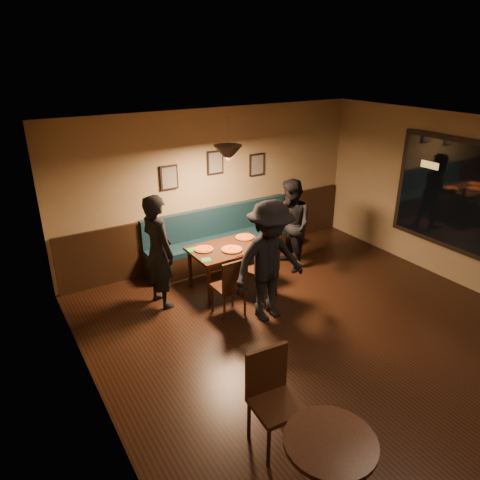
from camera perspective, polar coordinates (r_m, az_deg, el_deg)
The scene contains 28 objects.
floor at distance 6.27m, azimuth 12.98°, elevation -13.55°, with size 7.00×7.00×0.00m, color black.
ceiling at distance 5.15m, azimuth 15.78°, elevation 12.44°, with size 7.00×7.00×0.00m, color silver.
wall_back at distance 8.21m, azimuth -3.25°, elevation 6.90°, with size 6.00×6.00×0.00m, color #8C704F.
wall_left at distance 4.20m, azimuth -16.77°, elevation -10.89°, with size 7.00×7.00×0.00m, color #8C704F.
wainscot at distance 8.48m, azimuth -3.02°, elevation 1.00°, with size 5.88×0.06×1.00m, color black.
booth_bench at distance 8.26m, azimuth -2.12°, elevation 0.40°, with size 3.00×0.60×1.00m, color #0F232D, non-canonical shape.
window_frame at distance 8.06m, azimuth 26.86°, elevation 4.87°, with size 0.06×2.56×1.86m, color black.
window_glass at distance 8.04m, azimuth 26.74°, elevation 4.84°, with size 2.40×2.40×0.00m, color black.
picture_left at distance 7.73m, azimuth -9.12°, elevation 7.94°, with size 0.32×0.04×0.42m, color black.
picture_center at distance 8.07m, azimuth -3.22°, elevation 9.92°, with size 0.32×0.04×0.42m, color black.
picture_right at distance 8.55m, azimuth 2.18°, elevation 9.67°, with size 0.32×0.04×0.42m, color black.
pendant_lamp at distance 6.86m, azimuth -1.56°, elevation 11.04°, with size 0.44×0.44×0.25m, color black.
dining_table at distance 7.49m, azimuth -1.40°, elevation -3.36°, with size 1.29×0.83×0.69m, color black.
chair_near_left at distance 6.62m, azimuth -1.50°, elevation -5.90°, with size 0.42×0.42×0.94m, color black, non-canonical shape.
chair_near_right at distance 7.06m, azimuth 2.58°, elevation -3.61°, with size 0.45×0.45×1.03m, color black, non-canonical shape.
diner_left at distance 6.80m, azimuth -10.46°, elevation -1.47°, with size 0.66×0.43×1.80m, color black.
diner_right at distance 7.92m, azimuth 6.56°, elevation 1.83°, with size 0.81×0.63×1.66m, color black.
diner_front at distance 6.35m, azimuth 3.83°, elevation -2.80°, with size 1.18×0.68×1.83m, color black.
pizza_a at distance 7.25m, azimuth -4.68°, elevation -1.18°, with size 0.31×0.31×0.04m, color orange.
pizza_b at distance 7.21m, azimuth -1.06°, elevation -1.21°, with size 0.34×0.34×0.04m, color orange.
pizza_c at distance 7.69m, azimuth 0.59°, elevation 0.37°, with size 0.32×0.32×0.04m, color orange.
soda_glass at distance 7.42m, azimuth 3.63°, elevation -0.08°, with size 0.07×0.07×0.15m, color black.
tabasco_bottle at distance 7.48m, azimuth 1.98°, elevation 0.05°, with size 0.03×0.03×0.12m, color #990509.
napkin_a at distance 7.28m, azimuth -6.19°, elevation -1.25°, with size 0.16×0.16×0.01m, color #1F7622.
napkin_b at distance 6.91m, azimuth -4.38°, elevation -2.55°, with size 0.14×0.14×0.01m, color #1E7436.
cutlery_set at distance 7.04m, azimuth 0.31°, elevation -2.01°, with size 0.02×0.17×0.00m, color #BBBCC0.
cafe_table at distance 4.26m, azimuth 11.09°, elevation -27.61°, with size 0.76×0.76×0.81m, color black.
cafe_chair_far at distance 4.61m, azimuth 4.72°, elevation -20.23°, with size 0.46×0.46×1.04m, color #301D0D, non-canonical shape.
Camera 1 is at (-3.72, -3.45, 3.67)m, focal length 33.19 mm.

